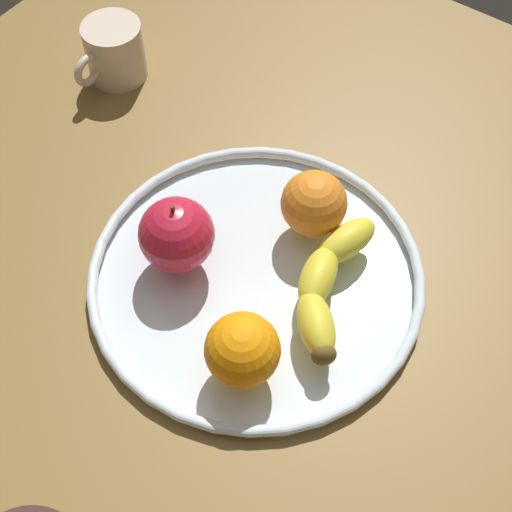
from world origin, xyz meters
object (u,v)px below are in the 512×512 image
(fruit_bowl, at_px, (256,276))
(orange_back_left, at_px, (314,203))
(apple, at_px, (177,235))
(orange_front_right, at_px, (242,350))
(banana, at_px, (327,282))
(ambient_mug, at_px, (114,52))

(fruit_bowl, relative_size, orange_back_left, 5.00)
(orange_back_left, bearing_deg, fruit_bowl, -8.57)
(apple, bearing_deg, orange_front_right, 63.86)
(banana, height_order, orange_front_right, orange_front_right)
(fruit_bowl, distance_m, orange_back_left, 0.10)
(apple, height_order, orange_front_right, apple)
(banana, height_order, apple, apple)
(fruit_bowl, bearing_deg, orange_back_left, 171.43)
(apple, distance_m, orange_back_left, 0.15)
(fruit_bowl, bearing_deg, orange_front_right, 29.25)
(banana, height_order, ambient_mug, ambient_mug)
(apple, relative_size, orange_front_right, 1.21)
(banana, relative_size, ambient_mug, 1.68)
(fruit_bowl, xyz_separation_m, orange_back_left, (-0.09, 0.01, 0.05))
(apple, height_order, ambient_mug, apple)
(banana, distance_m, ambient_mug, 0.44)
(fruit_bowl, height_order, apple, apple)
(orange_back_left, xyz_separation_m, ambient_mug, (-0.07, -0.36, -0.02))
(banana, relative_size, apple, 2.09)
(banana, bearing_deg, apple, -85.50)
(orange_back_left, bearing_deg, apple, -37.14)
(fruit_bowl, xyz_separation_m, orange_front_right, (0.10, 0.06, 0.05))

